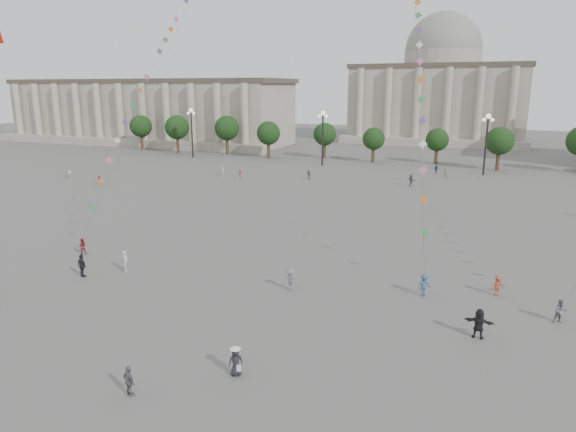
% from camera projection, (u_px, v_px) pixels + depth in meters
% --- Properties ---
extents(ground, '(360.00, 360.00, 0.00)m').
position_uv_depth(ground, '(195.00, 325.00, 33.44)').
color(ground, '#5A5855').
rests_on(ground, ground).
extents(hall_west, '(84.00, 26.22, 17.20)m').
position_uv_depth(hall_west, '(147.00, 112.00, 143.30)').
color(hall_west, gray).
rests_on(hall_west, ground).
extents(hall_central, '(48.30, 34.30, 35.50)m').
position_uv_depth(hall_central, '(440.00, 90.00, 145.78)').
color(hall_central, gray).
rests_on(hall_central, ground).
extents(tree_row, '(137.12, 5.12, 8.00)m').
position_uv_depth(tree_row, '(407.00, 137.00, 102.03)').
color(tree_row, '#35241A').
rests_on(tree_row, ground).
extents(lamp_post_far_west, '(2.00, 0.90, 10.65)m').
position_uv_depth(lamp_post_far_west, '(191.00, 124.00, 111.04)').
color(lamp_post_far_west, '#262628').
rests_on(lamp_post_far_west, ground).
extents(lamp_post_mid_west, '(2.00, 0.90, 10.65)m').
position_uv_depth(lamp_post_mid_west, '(323.00, 128.00, 99.94)').
color(lamp_post_mid_west, '#262628').
rests_on(lamp_post_mid_west, ground).
extents(lamp_post_mid_east, '(2.00, 0.90, 10.65)m').
position_uv_depth(lamp_post_mid_east, '(487.00, 133.00, 88.83)').
color(lamp_post_mid_east, '#262628').
rests_on(lamp_post_mid_east, ground).
extents(person_crowd_0, '(0.96, 0.45, 1.60)m').
position_uv_depth(person_crowd_0, '(436.00, 169.00, 91.56)').
color(person_crowd_0, navy).
rests_on(person_crowd_0, ground).
extents(person_crowd_1, '(1.10, 1.00, 1.83)m').
position_uv_depth(person_crowd_1, '(70.00, 172.00, 87.84)').
color(person_crowd_1, white).
rests_on(person_crowd_1, ground).
extents(person_crowd_2, '(0.97, 1.12, 1.50)m').
position_uv_depth(person_crowd_2, '(99.00, 180.00, 81.23)').
color(person_crowd_2, maroon).
rests_on(person_crowd_2, ground).
extents(person_crowd_3, '(1.80, 0.64, 1.92)m').
position_uv_depth(person_crowd_3, '(479.00, 324.00, 31.54)').
color(person_crowd_3, black).
rests_on(person_crowd_3, ground).
extents(person_crowd_4, '(1.50, 1.43, 1.69)m').
position_uv_depth(person_crowd_4, '(446.00, 173.00, 87.77)').
color(person_crowd_4, beige).
rests_on(person_crowd_4, ground).
extents(person_crowd_6, '(1.15, 0.68, 1.76)m').
position_uv_depth(person_crowd_6, '(291.00, 280.00, 38.90)').
color(person_crowd_6, slate).
rests_on(person_crowd_6, ground).
extents(person_crowd_8, '(1.18, 1.08, 1.59)m').
position_uv_depth(person_crowd_8, '(498.00, 286.00, 37.99)').
color(person_crowd_8, '#A13E2B').
rests_on(person_crowd_8, ground).
extents(person_crowd_10, '(0.51, 0.69, 1.74)m').
position_uv_depth(person_crowd_10, '(223.00, 171.00, 89.17)').
color(person_crowd_10, '#B6B7B2').
rests_on(person_crowd_10, ground).
extents(person_crowd_12, '(1.59, 1.68, 1.89)m').
position_uv_depth(person_crowd_12, '(411.00, 180.00, 80.07)').
color(person_crowd_12, slate).
rests_on(person_crowd_12, ground).
extents(person_crowd_13, '(0.66, 0.78, 1.82)m').
position_uv_depth(person_crowd_13, '(126.00, 261.00, 43.00)').
color(person_crowd_13, beige).
rests_on(person_crowd_13, ground).
extents(person_crowd_16, '(1.04, 0.68, 1.65)m').
position_uv_depth(person_crowd_16, '(309.00, 174.00, 86.41)').
color(person_crowd_16, slate).
rests_on(person_crowd_16, ground).
extents(person_crowd_17, '(1.10, 1.18, 1.60)m').
position_uv_depth(person_crowd_17, '(240.00, 175.00, 86.11)').
color(person_crowd_17, maroon).
rests_on(person_crowd_17, ground).
extents(tourist_1, '(1.21, 0.75, 1.93)m').
position_uv_depth(tourist_1, '(82.00, 266.00, 41.72)').
color(tourist_1, black).
rests_on(tourist_1, ground).
extents(tourist_3, '(1.03, 0.72, 1.63)m').
position_uv_depth(tourist_3, '(129.00, 381.00, 25.62)').
color(tourist_3, '#5C5B5F').
rests_on(tourist_3, ground).
extents(kite_flyer_0, '(0.94, 0.90, 1.52)m').
position_uv_depth(kite_flyer_0, '(82.00, 246.00, 47.50)').
color(kite_flyer_0, maroon).
rests_on(kite_flyer_0, ground).
extents(kite_flyer_1, '(1.21, 1.27, 1.72)m').
position_uv_depth(kite_flyer_1, '(424.00, 285.00, 37.91)').
color(kite_flyer_1, '#344E75').
rests_on(kite_flyer_1, ground).
extents(kite_flyer_2, '(0.96, 0.87, 1.61)m').
position_uv_depth(kite_flyer_2, '(560.00, 311.00, 33.61)').
color(kite_flyer_2, slate).
rests_on(kite_flyer_2, ground).
extents(hat_person, '(0.92, 0.87, 1.69)m').
position_uv_depth(hat_person, '(236.00, 361.00, 27.44)').
color(hat_person, black).
rests_on(hat_person, ground).
extents(kite_train_west, '(10.87, 42.86, 57.64)m').
position_uv_depth(kite_train_west, '(168.00, 40.00, 65.45)').
color(kite_train_west, '#3F3F3F').
rests_on(kite_train_west, ground).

